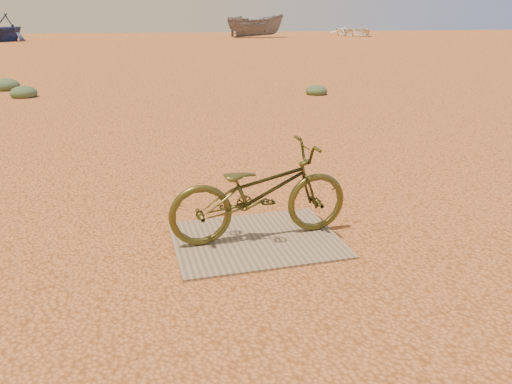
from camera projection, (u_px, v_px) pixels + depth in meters
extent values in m
plane|color=#D47C43|center=(258.00, 219.00, 5.17)|extent=(120.00, 120.00, 0.00)
cube|color=#88775C|center=(256.00, 240.00, 4.67)|extent=(1.53, 1.20, 0.02)
imported|color=#43431B|center=(260.00, 192.00, 4.56)|extent=(1.72, 0.66, 0.89)
imported|color=navy|center=(5.00, 27.00, 39.88)|extent=(4.97, 5.23, 2.16)
imported|color=slate|center=(255.00, 26.00, 46.86)|extent=(5.54, 2.59, 2.07)
imported|color=white|center=(355.00, 30.00, 50.47)|extent=(4.51, 5.84, 1.12)
ellipsoid|color=#486143|center=(24.00, 97.00, 12.86)|extent=(0.67, 0.67, 0.37)
ellipsoid|color=#486143|center=(316.00, 94.00, 13.30)|extent=(0.58, 0.58, 0.32)
ellipsoid|color=#486143|center=(6.00, 90.00, 14.10)|extent=(0.76, 0.76, 0.42)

